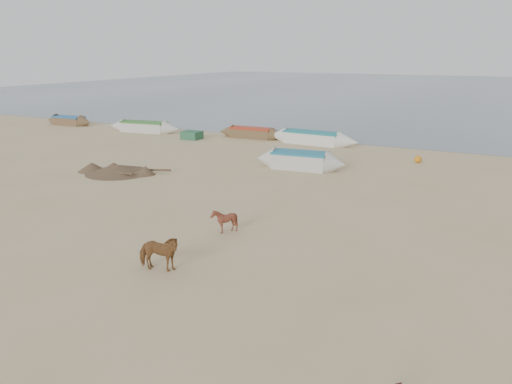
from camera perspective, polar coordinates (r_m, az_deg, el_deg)
ground at (r=17.39m, az=-6.08°, el=-6.36°), size 140.00×140.00×0.00m
sea at (r=96.05m, az=22.22°, el=10.70°), size 160.00×160.00×0.00m
cow_adult at (r=15.64m, az=-11.08°, el=-6.86°), size 1.51×0.99×1.17m
calf_front at (r=18.59m, az=-3.64°, el=-3.27°), size 1.02×0.95×0.95m
near_canoe at (r=28.86m, az=5.05°, el=3.62°), size 5.41×1.98×0.99m
debris_pile at (r=28.83m, az=-15.48°, el=2.57°), size 4.01×4.01×0.46m
waterline_canoes at (r=36.23m, az=8.67°, el=5.88°), size 61.68×3.87×0.93m
beach_clutter at (r=34.35m, az=19.78°, el=4.37°), size 44.43×5.06×0.64m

